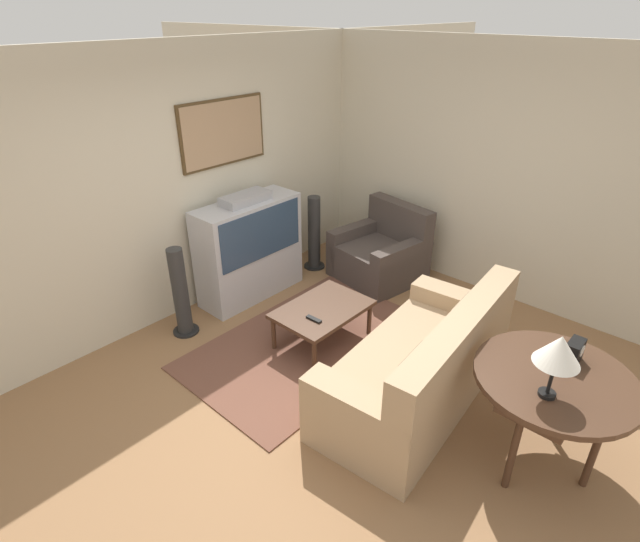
% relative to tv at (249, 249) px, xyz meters
% --- Properties ---
extents(ground_plane, '(12.00, 12.00, 0.00)m').
position_rel_tv_xyz_m(ground_plane, '(-0.71, -1.80, -0.57)').
color(ground_plane, '#8E6642').
extents(wall_back, '(12.00, 0.10, 2.70)m').
position_rel_tv_xyz_m(wall_back, '(-0.70, 0.33, 0.79)').
color(wall_back, beige).
rests_on(wall_back, ground_plane).
extents(wall_right, '(0.06, 12.00, 2.70)m').
position_rel_tv_xyz_m(wall_right, '(1.92, -1.80, 0.78)').
color(wall_right, beige).
rests_on(wall_right, ground_plane).
extents(area_rug, '(2.36, 1.46, 0.01)m').
position_rel_tv_xyz_m(area_rug, '(-0.29, -1.14, -0.56)').
color(area_rug, brown).
rests_on(area_rug, ground_plane).
extents(tv, '(1.21, 0.45, 1.20)m').
position_rel_tv_xyz_m(tv, '(0.00, 0.00, 0.00)').
color(tv, '#B7B7BC').
rests_on(tv, ground_plane).
extents(couch, '(2.00, 1.07, 0.94)m').
position_rel_tv_xyz_m(couch, '(-0.22, -2.37, -0.24)').
color(couch, tan).
rests_on(couch, ground_plane).
extents(armchair, '(1.01, 1.05, 0.88)m').
position_rel_tv_xyz_m(armchair, '(1.31, -0.85, -0.28)').
color(armchair, '#473D38').
rests_on(armchair, ground_plane).
extents(coffee_table, '(0.91, 0.63, 0.40)m').
position_rel_tv_xyz_m(coffee_table, '(-0.16, -1.23, -0.21)').
color(coffee_table, '#472D1E').
rests_on(coffee_table, ground_plane).
extents(console_table, '(1.07, 1.07, 0.77)m').
position_rel_tv_xyz_m(console_table, '(-0.18, -3.35, 0.13)').
color(console_table, '#472D1E').
rests_on(console_table, ground_plane).
extents(table_lamp, '(0.28, 0.28, 0.46)m').
position_rel_tv_xyz_m(table_lamp, '(-0.41, -3.36, 0.55)').
color(table_lamp, black).
rests_on(table_lamp, console_table).
extents(mantel_clock, '(0.17, 0.10, 0.17)m').
position_rel_tv_xyz_m(mantel_clock, '(0.05, -3.36, 0.28)').
color(mantel_clock, black).
rests_on(mantel_clock, console_table).
extents(remote, '(0.05, 0.16, 0.02)m').
position_rel_tv_xyz_m(remote, '(-0.37, -1.31, -0.16)').
color(remote, black).
rests_on(remote, coffee_table).
extents(speaker_tower_left, '(0.26, 0.26, 0.93)m').
position_rel_tv_xyz_m(speaker_tower_left, '(-0.97, -0.08, -0.13)').
color(speaker_tower_left, black).
rests_on(speaker_tower_left, ground_plane).
extents(speaker_tower_right, '(0.26, 0.26, 0.93)m').
position_rel_tv_xyz_m(speaker_tower_right, '(0.97, -0.08, -0.13)').
color(speaker_tower_right, black).
rests_on(speaker_tower_right, ground_plane).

